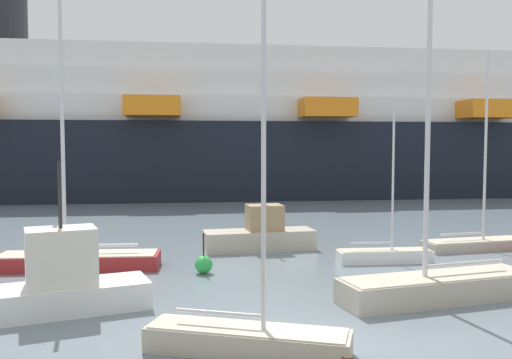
# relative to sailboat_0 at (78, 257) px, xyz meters

# --- Properties ---
(ground_plane) EXTENTS (600.00, 600.00, 0.00)m
(ground_plane) POSITION_rel_sailboat_0_xyz_m (8.17, -9.09, -0.51)
(ground_plane) COLOR slate
(sailboat_0) EXTENTS (6.62, 1.87, 10.87)m
(sailboat_0) POSITION_rel_sailboat_0_xyz_m (0.00, 0.00, 0.00)
(sailboat_0) COLOR maroon
(sailboat_0) RESTS_ON ground_plane
(sailboat_1) EXTENTS (5.50, 2.28, 9.61)m
(sailboat_1) POSITION_rel_sailboat_0_xyz_m (18.38, 2.54, -0.07)
(sailboat_1) COLOR #BCB29E
(sailboat_1) RESTS_ON ground_plane
(sailboat_2) EXTENTS (7.05, 3.23, 9.91)m
(sailboat_2) POSITION_rel_sailboat_0_xyz_m (12.90, -5.78, 0.04)
(sailboat_2) COLOR #BCB29E
(sailboat_2) RESTS_ON ground_plane
(sailboat_3) EXTENTS (4.11, 1.11, 6.57)m
(sailboat_3) POSITION_rel_sailboat_0_xyz_m (13.01, 0.10, -0.15)
(sailboat_3) COLOR white
(sailboat_3) RESTS_ON ground_plane
(sailboat_5) EXTENTS (5.18, 2.81, 9.79)m
(sailboat_5) POSITION_rel_sailboat_0_xyz_m (6.30, -9.83, -0.02)
(sailboat_5) COLOR #BCB29E
(sailboat_5) RESTS_ON ground_plane
(fishing_boat_0) EXTENTS (6.05, 3.59, 4.62)m
(fishing_boat_0) POSITION_rel_sailboat_0_xyz_m (0.71, -6.03, 0.39)
(fishing_boat_0) COLOR white
(fishing_boat_0) RESTS_ON ground_plane
(fishing_boat_2) EXTENTS (5.55, 2.43, 4.07)m
(fishing_boat_2) POSITION_rel_sailboat_0_xyz_m (7.90, 3.48, 0.23)
(fishing_boat_2) COLOR #BCB29E
(fishing_boat_2) RESTS_ON ground_plane
(channel_buoy_0) EXTENTS (0.71, 0.71, 1.61)m
(channel_buoy_0) POSITION_rel_sailboat_0_xyz_m (5.17, -1.31, -0.14)
(channel_buoy_0) COLOR green
(channel_buoy_0) RESTS_ON ground_plane
(cruise_ship) EXTENTS (131.50, 25.08, 20.80)m
(cruise_ship) POSITION_rel_sailboat_0_xyz_m (7.73, 34.73, 6.07)
(cruise_ship) COLOR black
(cruise_ship) RESTS_ON ground_plane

